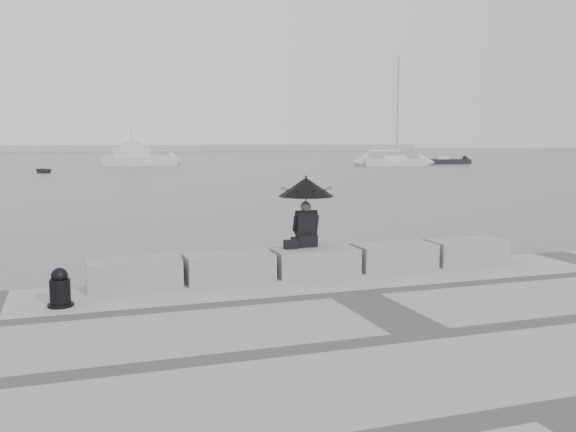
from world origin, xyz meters
name	(u,v)px	position (x,y,z in m)	size (l,w,h in m)	color
ground	(307,294)	(0.00, 0.00, 0.00)	(360.00, 360.00, 0.00)	#4A4D4F
stone_block_far_left	(134,273)	(-3.40, -0.45, 0.75)	(1.60, 0.80, 0.50)	slate
stone_block_left	(229,267)	(-1.70, -0.45, 0.75)	(1.60, 0.80, 0.50)	slate
stone_block_centre	(315,261)	(0.00, -0.45, 0.75)	(1.60, 0.80, 0.50)	slate
stone_block_right	(394,256)	(1.70, -0.45, 0.75)	(1.60, 0.80, 0.50)	slate
stone_block_far_right	(466,252)	(3.40, -0.45, 0.75)	(1.60, 0.80, 0.50)	slate
seated_person	(306,196)	(-0.07, -0.14, 1.99)	(1.10, 1.10, 1.39)	black
bag	(291,244)	(-0.44, -0.32, 1.09)	(0.27, 0.15, 0.17)	black
mooring_bollard	(60,291)	(-4.61, -1.44, 0.76)	(0.39, 0.39, 0.62)	black
distant_landmass	(52,148)	(-8.14, 154.51, 0.90)	(180.00, 8.00, 2.80)	#9A9C9F
sailboat_right	(393,161)	(31.85, 55.97, 0.53)	(7.62, 3.43, 12.90)	silver
motor_cruiser	(140,158)	(3.55, 65.57, 0.89)	(8.68, 3.44, 4.50)	silver
small_motorboat	(448,161)	(41.01, 58.45, 0.32)	(5.63, 2.45, 1.10)	black
dinghy	(44,170)	(-6.57, 52.02, 0.23)	(2.78, 1.17, 0.47)	slate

